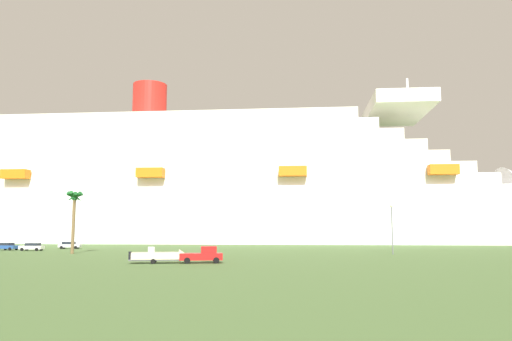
# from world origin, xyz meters

# --- Properties ---
(ground_plane) EXTENTS (600.00, 600.00, 0.00)m
(ground_plane) POSITION_xyz_m (0.00, 30.00, 0.00)
(ground_plane) COLOR #4C6B38
(cruise_ship) EXTENTS (215.76, 35.22, 57.52)m
(cruise_ship) POSITION_xyz_m (-7.41, 67.33, 16.92)
(cruise_ship) COLOR white
(cruise_ship) RESTS_ON ground_plane
(pickup_truck) EXTENTS (5.90, 3.19, 2.20)m
(pickup_truck) POSITION_xyz_m (3.87, -24.77, 1.04)
(pickup_truck) COLOR red
(pickup_truck) RESTS_ON ground_plane
(small_boat_on_trailer) EXTENTS (8.61, 3.25, 2.15)m
(small_boat_on_trailer) POSITION_xyz_m (-1.40, -25.91, 0.96)
(small_boat_on_trailer) COLOR #595960
(small_boat_on_trailer) RESTS_ON ground_plane
(palm_tree) EXTENTS (3.11, 3.02, 11.39)m
(palm_tree) POSITION_xyz_m (-24.52, -2.56, 9.25)
(palm_tree) COLOR brown
(palm_tree) RESTS_ON ground_plane
(street_lamp) EXTENTS (0.56, 0.56, 8.84)m
(street_lamp) POSITION_xyz_m (33.03, 0.01, 5.68)
(street_lamp) COLOR slate
(street_lamp) RESTS_ON ground_plane
(parked_car_white_van) EXTENTS (4.73, 2.25, 1.58)m
(parked_car_white_van) POSITION_xyz_m (-38.34, 8.45, 0.84)
(parked_car_white_van) COLOR white
(parked_car_white_van) RESTS_ON ground_plane
(parked_car_silver_sedan) EXTENTS (5.02, 2.62, 1.58)m
(parked_car_silver_sedan) POSITION_xyz_m (-35.52, 19.29, 0.83)
(parked_car_silver_sedan) COLOR silver
(parked_car_silver_sedan) RESTS_ON ground_plane
(parked_car_blue_suv) EXTENTS (4.58, 2.70, 1.58)m
(parked_car_blue_suv) POSITION_xyz_m (-44.82, 10.33, 0.83)
(parked_car_blue_suv) COLOR #264C99
(parked_car_blue_suv) RESTS_ON ground_plane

